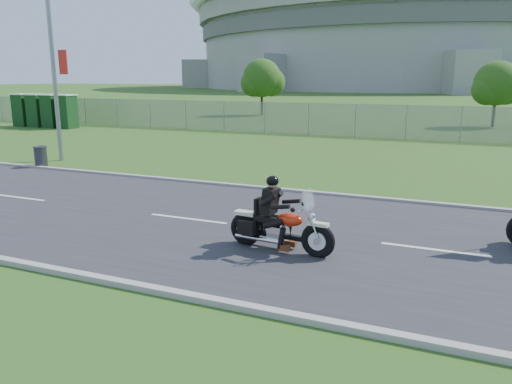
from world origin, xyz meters
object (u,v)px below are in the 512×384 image
at_px(streetlight, 54,27).
at_px(porta_toilet_b, 52,112).
at_px(porta_toilet_a, 67,112).
at_px(motorcycle_lead, 279,228).
at_px(porta_toilet_d, 23,111).
at_px(porta_toilet_c, 37,111).
at_px(trash_can, 41,157).

height_order(streetlight, porta_toilet_b, streetlight).
distance_m(streetlight, porta_toilet_a, 15.39).
relative_size(streetlight, porta_toilet_a, 4.35).
relative_size(porta_toilet_b, motorcycle_lead, 0.95).
bearing_deg(streetlight, porta_toilet_d, 142.83).
bearing_deg(porta_toilet_b, porta_toilet_c, 180.00).
bearing_deg(trash_can, motorcycle_lead, -24.22).
bearing_deg(motorcycle_lead, porta_toilet_c, 150.08).
height_order(streetlight, porta_toilet_a, streetlight).
height_order(porta_toilet_a, porta_toilet_d, same).
relative_size(porta_toilet_a, trash_can, 2.72).
height_order(porta_toilet_c, motorcycle_lead, porta_toilet_c).
bearing_deg(porta_toilet_c, porta_toilet_b, 0.00).
distance_m(motorcycle_lead, trash_can, 13.57).
distance_m(porta_toilet_a, porta_toilet_d, 4.20).
relative_size(streetlight, trash_can, 11.84).
bearing_deg(porta_toilet_d, motorcycle_lead, -33.92).
height_order(porta_toilet_d, motorcycle_lead, porta_toilet_d).
distance_m(streetlight, porta_toilet_d, 18.40).
bearing_deg(porta_toilet_b, trash_can, -46.65).
distance_m(streetlight, porta_toilet_b, 16.33).
bearing_deg(porta_toilet_c, streetlight, -40.06).
bearing_deg(porta_toilet_a, porta_toilet_d, 180.00).
relative_size(porta_toilet_c, porta_toilet_d, 1.00).
bearing_deg(porta_toilet_a, porta_toilet_c, 180.00).
bearing_deg(porta_toilet_d, porta_toilet_b, 0.00).
xyz_separation_m(porta_toilet_b, trash_can, (11.99, -12.70, -0.73)).
height_order(streetlight, motorcycle_lead, streetlight).
relative_size(porta_toilet_a, porta_toilet_c, 1.00).
bearing_deg(porta_toilet_b, porta_toilet_d, 180.00).
height_order(porta_toilet_a, porta_toilet_c, same).
height_order(porta_toilet_c, porta_toilet_d, same).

